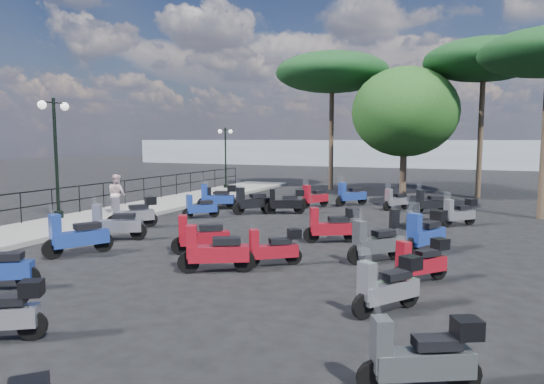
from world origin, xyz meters
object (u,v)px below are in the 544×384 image
at_px(scooter_22, 396,200).
at_px(scooter_25, 376,243).
at_px(scooter_4, 218,197).
at_px(pine_2, 332,73).
at_px(scooter_10, 252,202).
at_px(scooter_28, 430,203).
at_px(lamp_post_1, 56,150).
at_px(scooter_11, 314,197).
at_px(lamp_post_2, 226,154).
at_px(scooter_8, 201,236).
at_px(scooter_17, 351,195).
at_px(scooter_5, 215,198).
at_px(scooter_7, 77,237).
at_px(scooter_19, 388,287).
at_px(scooter_27, 459,213).
at_px(scooter_16, 285,202).
at_px(scooter_20, 421,262).
at_px(pine_1, 484,59).
at_px(scooter_15, 332,226).
at_px(scooter_13, 215,252).
at_px(scooter_26, 426,233).
at_px(scooter_14, 273,248).
at_px(scooter_24, 422,357).
at_px(pedestrian_far, 117,194).
at_px(broadleaf_tree, 405,112).
at_px(pine_0, 484,61).
at_px(scooter_21, 409,228).
at_px(scooter_9, 200,208).
at_px(scooter_3, 133,213).

bearing_deg(scooter_22, scooter_25, 131.38).
xyz_separation_m(scooter_4, pine_2, (2.19, 10.33, 6.56)).
height_order(scooter_10, scooter_28, scooter_10).
relative_size(lamp_post_1, scooter_11, 2.87).
relative_size(lamp_post_2, scooter_8, 2.53).
bearing_deg(pine_2, scooter_17, -66.54).
bearing_deg(scooter_5, scooter_4, 148.77).
xyz_separation_m(scooter_22, scooter_25, (0.96, -9.48, 0.06)).
xyz_separation_m(scooter_5, scooter_7, (1.29, -9.68, 0.10)).
distance_m(scooter_10, scooter_19, 11.93).
xyz_separation_m(lamp_post_2, scooter_27, (13.63, -7.69, -1.76)).
bearing_deg(scooter_16, scooter_28, -91.44).
distance_m(scooter_20, pine_1, 18.70).
height_order(scooter_15, scooter_16, scooter_15).
xyz_separation_m(scooter_13, scooter_26, (4.32, 4.01, 0.05)).
relative_size(scooter_10, pine_1, 0.18).
bearing_deg(scooter_11, scooter_28, -151.38).
xyz_separation_m(scooter_17, scooter_20, (4.37, -11.51, -0.03)).
xyz_separation_m(scooter_26, pine_2, (-7.14, 15.36, 6.55)).
relative_size(scooter_4, scooter_16, 1.09).
relative_size(scooter_14, scooter_24, 0.88).
relative_size(pedestrian_far, scooter_24, 1.10).
height_order(scooter_4, scooter_26, scooter_26).
relative_size(scooter_13, scooter_27, 1.28).
distance_m(broadleaf_tree, pine_2, 5.77).
height_order(scooter_4, scooter_22, scooter_4).
relative_size(pedestrian_far, scooter_15, 1.00).
bearing_deg(pine_2, scooter_19, -71.13).
xyz_separation_m(scooter_4, scooter_11, (3.78, 2.21, -0.07)).
bearing_deg(pine_0, scooter_21, -98.31).
bearing_deg(scooter_9, scooter_7, 134.48).
xyz_separation_m(scooter_8, scooter_22, (3.58, 10.41, -0.05)).
distance_m(lamp_post_2, scooter_9, 10.80).
bearing_deg(scooter_3, broadleaf_tree, -80.25).
xyz_separation_m(scooter_8, scooter_24, (6.30, -5.26, -0.01)).
bearing_deg(scooter_17, scooter_11, 81.96).
height_order(scooter_16, scooter_26, scooter_26).
bearing_deg(pedestrian_far, scooter_9, -146.86).
bearing_deg(lamp_post_1, pedestrian_far, 55.89).
xyz_separation_m(broadleaf_tree, pine_1, (3.76, 1.28, 2.73)).
bearing_deg(scooter_10, scooter_20, 172.66).
bearing_deg(scooter_13, pine_1, -45.77).
relative_size(scooter_22, scooter_27, 1.02).
xyz_separation_m(scooter_20, pine_0, (1.11, 17.06, 6.66)).
distance_m(scooter_10, scooter_25, 8.71).
height_order(scooter_28, pine_2, pine_2).
height_order(scooter_5, scooter_15, scooter_15).
bearing_deg(scooter_4, pedestrian_far, 122.06).
bearing_deg(scooter_4, scooter_9, 172.76).
bearing_deg(broadleaf_tree, scooter_22, -85.08).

